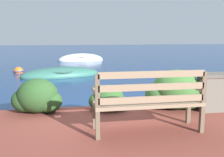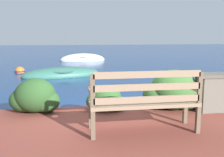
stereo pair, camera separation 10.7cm
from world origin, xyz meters
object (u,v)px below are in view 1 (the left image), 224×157
object	(u,v)px
park_bench	(149,100)
rowboat_nearest	(61,75)
rowboat_mid	(81,60)
mooring_buoy	(19,71)

from	to	relation	value
park_bench	rowboat_nearest	world-z (taller)	park_bench
rowboat_nearest	rowboat_mid	xyz separation A→B (m)	(1.08, 6.09, 0.01)
rowboat_nearest	rowboat_mid	size ratio (longest dim) A/B	1.11
rowboat_nearest	mooring_buoy	bearing A→B (deg)	133.36
rowboat_mid	mooring_buoy	size ratio (longest dim) A/B	6.76
park_bench	rowboat_nearest	bearing A→B (deg)	101.11
park_bench	mooring_buoy	size ratio (longest dim) A/B	3.58
park_bench	mooring_buoy	bearing A→B (deg)	111.42
rowboat_nearest	mooring_buoy	xyz separation A→B (m)	(-1.87, 1.23, 0.01)
rowboat_nearest	mooring_buoy	size ratio (longest dim) A/B	7.53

